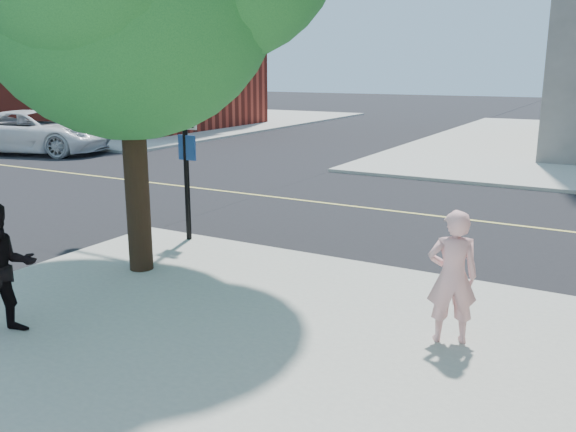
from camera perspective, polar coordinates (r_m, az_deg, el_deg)
The scene contains 9 objects.
ground at distance 13.08m, azimuth -9.48°, elevation -2.06°, with size 140.00×140.00×0.00m, color black.
road_ew at distance 16.71m, azimuth 0.17°, elevation 1.59°, with size 140.00×9.00×0.01m, color black.
road_ns at distance 16.99m, azimuth -24.14°, elevation 0.58°, with size 9.00×140.00×0.01m, color black.
sidewalk_nw at distance 44.13m, azimuth -15.54°, elevation 8.72°, with size 26.00×25.00×0.12m, color #ABAB9D.
church at distance 39.57m, azimuth -16.69°, elevation 18.47°, with size 15.20×12.00×14.40m.
man_on_phone at distance 7.90m, azimuth 15.07°, elevation -5.50°, with size 0.62×0.41×1.71m, color #E6A4A5.
pedestrian at distance 8.63m, azimuth -25.13°, elevation -4.58°, with size 0.85×0.66×1.75m, color black.
signal_pole at distance 13.33m, azimuth -15.95°, elevation 11.68°, with size 3.31×0.38×3.73m.
car_a at distance 27.79m, azimuth -22.55°, elevation 7.25°, with size 2.96×6.41×1.78m, color white.
Camera 1 is at (7.95, -9.77, 3.51)m, focal length 38.13 mm.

